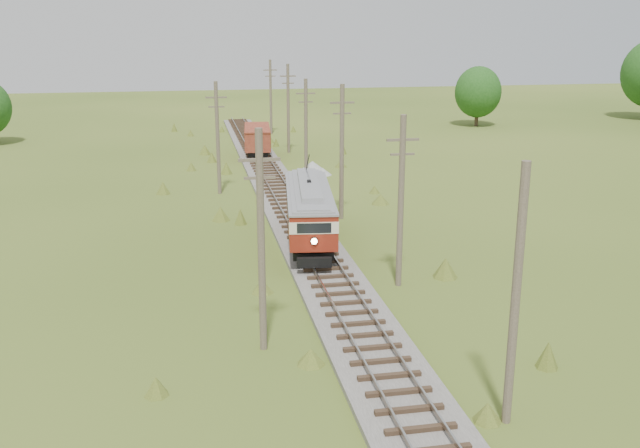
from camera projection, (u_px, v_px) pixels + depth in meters
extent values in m
cube|color=#605B54|center=(288.00, 208.00, 50.50)|extent=(3.60, 96.00, 0.25)
cube|color=#726659|center=(278.00, 204.00, 50.27)|extent=(0.08, 96.00, 0.17)
cube|color=#726659|center=(298.00, 203.00, 50.53)|extent=(0.08, 96.00, 0.17)
cube|color=#2D2116|center=(288.00, 205.00, 50.44)|extent=(2.40, 96.00, 0.16)
cube|color=black|center=(309.00, 231.00, 42.02)|extent=(3.37, 10.14, 0.41)
cube|color=maroon|center=(309.00, 216.00, 41.77)|extent=(3.85, 11.04, 0.99)
cube|color=beige|center=(309.00, 203.00, 41.55)|extent=(3.88, 11.10, 0.63)
cube|color=black|center=(309.00, 203.00, 41.55)|extent=(3.85, 10.62, 0.50)
cube|color=maroon|center=(309.00, 195.00, 41.43)|extent=(3.85, 11.04, 0.27)
cube|color=gray|center=(309.00, 190.00, 41.35)|extent=(3.92, 11.16, 0.34)
cube|color=gray|center=(309.00, 185.00, 41.27)|extent=(2.14, 8.19, 0.36)
sphere|color=#FFF2BF|center=(314.00, 241.00, 36.47)|extent=(0.32, 0.32, 0.32)
cylinder|color=black|center=(308.00, 162.00, 42.55)|extent=(0.58, 4.17, 1.74)
cylinder|color=black|center=(300.00, 253.00, 38.06)|extent=(0.20, 0.73, 0.72)
cylinder|color=black|center=(325.00, 253.00, 38.14)|extent=(0.20, 0.73, 0.72)
cylinder|color=black|center=(296.00, 214.00, 45.92)|extent=(0.20, 0.73, 0.72)
cylinder|color=black|center=(317.00, 213.00, 46.00)|extent=(0.20, 0.73, 0.72)
cube|color=black|center=(258.00, 149.00, 69.99)|extent=(2.48, 6.72, 0.46)
cube|color=maroon|center=(257.00, 137.00, 69.68)|extent=(3.02, 7.49, 1.83)
cube|color=maroon|center=(257.00, 127.00, 69.42)|extent=(3.08, 7.64, 0.11)
cylinder|color=black|center=(251.00, 152.00, 67.81)|extent=(0.17, 0.74, 0.73)
cylinder|color=black|center=(265.00, 152.00, 67.94)|extent=(0.17, 0.74, 0.73)
cylinder|color=black|center=(251.00, 145.00, 72.01)|extent=(0.17, 0.74, 0.73)
cylinder|color=black|center=(264.00, 144.00, 72.14)|extent=(0.17, 0.74, 0.73)
cone|color=gray|center=(312.00, 167.00, 62.75)|extent=(2.90, 2.90, 1.09)
cone|color=gray|center=(322.00, 171.00, 62.08)|extent=(1.63, 1.63, 0.63)
cylinder|color=brown|center=(516.00, 298.00, 22.47)|extent=(0.30, 0.30, 8.80)
cylinder|color=brown|center=(401.00, 203.00, 34.82)|extent=(0.30, 0.30, 8.60)
cube|color=brown|center=(403.00, 140.00, 33.98)|extent=(1.60, 0.12, 0.12)
cube|color=brown|center=(402.00, 154.00, 34.17)|extent=(1.20, 0.10, 0.10)
cylinder|color=brown|center=(342.00, 153.00, 47.04)|extent=(0.30, 0.30, 9.00)
cube|color=brown|center=(342.00, 103.00, 46.15)|extent=(1.60, 0.12, 0.12)
cube|color=brown|center=(342.00, 114.00, 46.34)|extent=(1.20, 0.10, 0.10)
cylinder|color=brown|center=(306.00, 130.00, 59.38)|extent=(0.30, 0.30, 8.40)
cube|color=brown|center=(306.00, 93.00, 58.57)|extent=(1.60, 0.12, 0.12)
cube|color=brown|center=(306.00, 102.00, 58.76)|extent=(1.20, 0.10, 0.10)
cylinder|color=brown|center=(288.00, 109.00, 71.68)|extent=(0.30, 0.30, 8.90)
cube|color=brown|center=(288.00, 76.00, 70.80)|extent=(1.60, 0.12, 0.12)
cube|color=brown|center=(288.00, 83.00, 70.99)|extent=(1.20, 0.10, 0.10)
cylinder|color=brown|center=(271.00, 97.00, 83.96)|extent=(0.30, 0.30, 8.70)
cube|color=brown|center=(270.00, 70.00, 83.11)|extent=(1.60, 0.12, 0.12)
cube|color=brown|center=(270.00, 76.00, 83.30)|extent=(1.20, 0.10, 0.10)
cylinder|color=brown|center=(261.00, 243.00, 27.75)|extent=(0.30, 0.30, 9.00)
cube|color=brown|center=(259.00, 160.00, 26.86)|extent=(1.60, 0.12, 0.12)
cube|color=brown|center=(260.00, 178.00, 27.05)|extent=(1.20, 0.10, 0.10)
cylinder|color=brown|center=(218.00, 139.00, 54.23)|extent=(0.30, 0.30, 8.60)
cube|color=brown|center=(216.00, 97.00, 53.39)|extent=(1.60, 0.12, 0.12)
cube|color=brown|center=(216.00, 107.00, 53.58)|extent=(1.20, 0.10, 0.10)
cylinder|color=#38281C|center=(477.00, 116.00, 91.49)|extent=(0.50, 0.50, 2.52)
ellipsoid|color=#1D4915|center=(478.00, 92.00, 90.66)|extent=(5.88, 5.88, 6.47)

